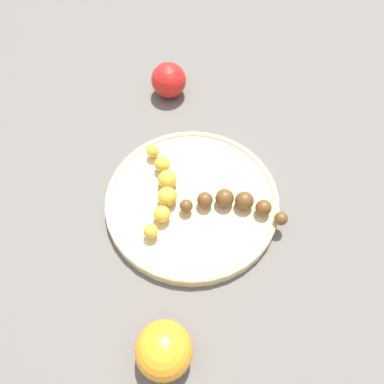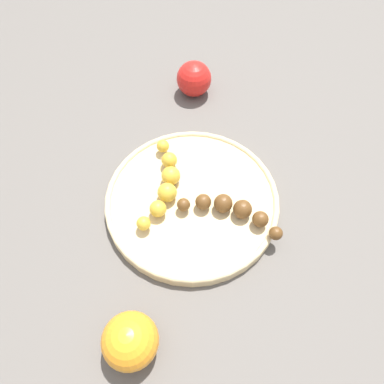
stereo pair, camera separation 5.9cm
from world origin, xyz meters
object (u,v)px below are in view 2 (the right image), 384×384
object	(u,v)px
banana_overripe	(232,210)
orange_fruit	(130,341)
banana_spotted	(165,183)
fruit_bowl	(192,200)
apple_red	(194,79)

from	to	relation	value
banana_overripe	orange_fruit	distance (m)	0.25
banana_spotted	fruit_bowl	bearing A→B (deg)	-13.50
banana_spotted	banana_overripe	bearing A→B (deg)	-15.92
fruit_bowl	banana_spotted	distance (m)	0.05
orange_fruit	apple_red	distance (m)	0.51
banana_spotted	apple_red	world-z (taller)	apple_red
banana_overripe	orange_fruit	size ratio (longest dim) A/B	1.77
fruit_bowl	apple_red	world-z (taller)	apple_red
banana_overripe	apple_red	size ratio (longest dim) A/B	1.87
fruit_bowl	banana_spotted	xyz separation A→B (m)	(0.03, 0.04, 0.02)
banana_overripe	orange_fruit	xyz separation A→B (m)	(-0.13, 0.21, 0.00)
banana_overripe	apple_red	world-z (taller)	apple_red
banana_spotted	banana_overripe	xyz separation A→B (m)	(-0.09, -0.08, -0.00)
fruit_bowl	apple_red	size ratio (longest dim) A/B	4.10
banana_overripe	banana_spotted	bearing A→B (deg)	85.04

